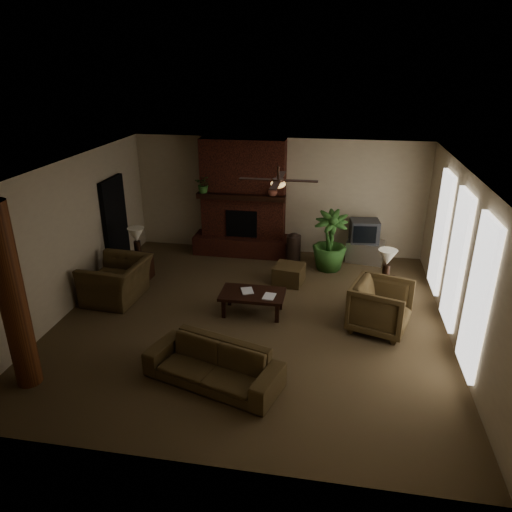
% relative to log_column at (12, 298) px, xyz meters
% --- Properties ---
extents(room_shell, '(7.00, 7.00, 7.00)m').
position_rel_log_column_xyz_m(room_shell, '(2.95, 2.40, 0.00)').
color(room_shell, brown).
rests_on(room_shell, ground).
extents(fireplace, '(2.40, 0.70, 2.80)m').
position_rel_log_column_xyz_m(fireplace, '(2.15, 5.62, -0.24)').
color(fireplace, '#542216').
rests_on(fireplace, ground).
extents(windows, '(0.08, 3.65, 2.35)m').
position_rel_log_column_xyz_m(windows, '(6.40, 2.60, -0.05)').
color(windows, white).
rests_on(windows, ground).
extents(log_column, '(0.36, 0.36, 2.80)m').
position_rel_log_column_xyz_m(log_column, '(0.00, 0.00, 0.00)').
color(log_column, brown).
rests_on(log_column, ground).
extents(doorway, '(0.10, 1.00, 2.10)m').
position_rel_log_column_xyz_m(doorway, '(-0.49, 4.20, -0.35)').
color(doorway, black).
rests_on(doorway, ground).
extents(ceiling_fan, '(1.35, 1.35, 0.37)m').
position_rel_log_column_xyz_m(ceiling_fan, '(3.35, 2.70, 1.13)').
color(ceiling_fan, '#301E15').
rests_on(ceiling_fan, ceiling).
extents(sofa, '(2.12, 1.17, 0.80)m').
position_rel_log_column_xyz_m(sofa, '(2.71, 0.47, -1.00)').
color(sofa, '#4D3C21').
rests_on(sofa, ground).
extents(armchair_left, '(0.89, 1.30, 1.09)m').
position_rel_log_column_xyz_m(armchair_left, '(0.15, 2.74, -0.86)').
color(armchair_left, '#4D3C21').
rests_on(armchair_left, ground).
extents(armchair_right, '(1.15, 1.19, 0.99)m').
position_rel_log_column_xyz_m(armchair_right, '(5.24, 2.43, -0.91)').
color(armchair_right, '#4D3C21').
rests_on(armchair_right, ground).
extents(coffee_table, '(1.20, 0.70, 0.43)m').
position_rel_log_column_xyz_m(coffee_table, '(2.92, 2.61, -1.03)').
color(coffee_table, black).
rests_on(coffee_table, ground).
extents(ottoman, '(0.69, 0.69, 0.40)m').
position_rel_log_column_xyz_m(ottoman, '(3.45, 4.05, -1.20)').
color(ottoman, '#4D3C21').
rests_on(ottoman, ground).
extents(tv_stand, '(0.93, 0.65, 0.50)m').
position_rel_log_column_xyz_m(tv_stand, '(5.11, 5.55, -1.15)').
color(tv_stand, silver).
rests_on(tv_stand, ground).
extents(tv, '(0.70, 0.59, 0.52)m').
position_rel_log_column_xyz_m(tv, '(5.05, 5.54, -0.64)').
color(tv, '#353638').
rests_on(tv, tv_stand).
extents(floor_vase, '(0.34, 0.34, 0.77)m').
position_rel_log_column_xyz_m(floor_vase, '(3.44, 5.10, -0.97)').
color(floor_vase, black).
rests_on(floor_vase, ground).
extents(floor_plant, '(0.81, 1.39, 0.77)m').
position_rel_log_column_xyz_m(floor_plant, '(4.27, 4.95, -1.02)').
color(floor_plant, '#336126').
rests_on(floor_plant, ground).
extents(side_table_left, '(0.53, 0.53, 0.55)m').
position_rel_log_column_xyz_m(side_table_left, '(0.19, 3.70, -1.12)').
color(side_table_left, black).
rests_on(side_table_left, ground).
extents(lamp_left, '(0.45, 0.45, 0.65)m').
position_rel_log_column_xyz_m(lamp_left, '(0.24, 3.65, -0.40)').
color(lamp_left, '#301E15').
rests_on(lamp_left, side_table_left).
extents(side_table_right, '(0.57, 0.57, 0.55)m').
position_rel_log_column_xyz_m(side_table_right, '(5.36, 3.31, -1.12)').
color(side_table_right, black).
rests_on(side_table_right, ground).
extents(lamp_right, '(0.42, 0.42, 0.65)m').
position_rel_log_column_xyz_m(lamp_right, '(5.36, 3.27, -0.40)').
color(lamp_right, '#301E15').
rests_on(lamp_right, side_table_right).
extents(mantel_plant, '(0.40, 0.44, 0.33)m').
position_rel_log_column_xyz_m(mantel_plant, '(1.27, 5.33, 0.32)').
color(mantel_plant, '#336126').
rests_on(mantel_plant, fireplace).
extents(mantel_vase, '(0.24, 0.25, 0.22)m').
position_rel_log_column_xyz_m(mantel_vase, '(2.90, 5.35, 0.27)').
color(mantel_vase, brown).
rests_on(mantel_vase, fireplace).
extents(book_a, '(0.21, 0.10, 0.29)m').
position_rel_log_column_xyz_m(book_a, '(2.71, 2.60, -0.83)').
color(book_a, '#999999').
rests_on(book_a, coffee_table).
extents(book_b, '(0.21, 0.05, 0.29)m').
position_rel_log_column_xyz_m(book_b, '(3.14, 2.50, -0.82)').
color(book_b, '#999999').
rests_on(book_b, coffee_table).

